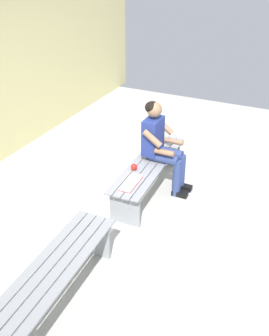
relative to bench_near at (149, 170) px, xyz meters
The scene contains 6 objects.
ground_plane 1.52m from the bench_near, 42.63° to the left, with size 10.00×7.00×0.04m, color #B2B2AD.
bench_near is the anchor object (origin of this frame).
bench_far 2.17m from the bench_near, ahead, with size 1.73×0.51×0.46m.
person_seated 0.40m from the bench_near, 149.80° to the left, with size 0.50×0.69×1.26m.
apple 0.31m from the bench_near, 20.63° to the right, with size 0.09×0.09×0.09m, color red.
book_open 0.59m from the bench_near, ahead, with size 0.42×0.18×0.02m.
Camera 1 is at (4.33, 1.85, 3.08)m, focal length 42.66 mm.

